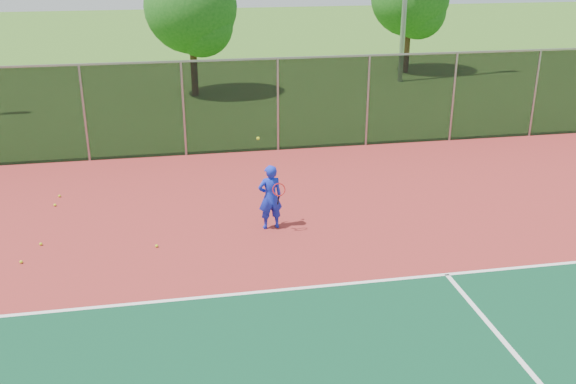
% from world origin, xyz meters
% --- Properties ---
extents(ground, '(120.00, 120.00, 0.00)m').
position_xyz_m(ground, '(0.00, 0.00, 0.00)').
color(ground, '#33601B').
rests_on(ground, ground).
extents(court_apron, '(30.00, 20.00, 0.02)m').
position_xyz_m(court_apron, '(0.00, 2.00, 0.01)').
color(court_apron, maroon).
rests_on(court_apron, ground).
extents(fence_back, '(30.00, 0.06, 3.03)m').
position_xyz_m(fence_back, '(0.00, 12.00, 1.56)').
color(fence_back, black).
rests_on(fence_back, court_apron).
extents(tennis_player, '(0.62, 0.63, 2.25)m').
position_xyz_m(tennis_player, '(-1.21, 5.98, 0.82)').
color(tennis_player, '#1529CB').
rests_on(tennis_player, court_apron).
extents(practice_ball_0, '(0.07, 0.07, 0.07)m').
position_xyz_m(practice_ball_0, '(-6.49, 8.94, 0.06)').
color(practice_ball_0, '#BFD118').
rests_on(practice_ball_0, court_apron).
extents(practice_ball_1, '(0.07, 0.07, 0.07)m').
position_xyz_m(practice_ball_1, '(-6.51, 8.31, 0.06)').
color(practice_ball_1, '#BFD118').
rests_on(practice_ball_1, court_apron).
extents(practice_ball_2, '(0.07, 0.07, 0.07)m').
position_xyz_m(practice_ball_2, '(-6.75, 5.13, 0.06)').
color(practice_ball_2, '#BFD118').
rests_on(practice_ball_2, court_apron).
extents(practice_ball_3, '(0.07, 0.07, 0.07)m').
position_xyz_m(practice_ball_3, '(-3.90, 5.39, 0.06)').
color(practice_ball_3, '#BFD118').
rests_on(practice_ball_3, court_apron).
extents(practice_ball_4, '(0.07, 0.07, 0.07)m').
position_xyz_m(practice_ball_4, '(-6.48, 5.97, 0.06)').
color(practice_ball_4, '#BFD118').
rests_on(practice_ball_4, court_apron).
extents(tree_back_left, '(3.96, 3.96, 5.81)m').
position_xyz_m(tree_back_left, '(-2.18, 20.54, 3.65)').
color(tree_back_left, '#3A2215').
rests_on(tree_back_left, ground).
extents(tree_back_mid, '(3.96, 3.96, 5.81)m').
position_xyz_m(tree_back_mid, '(8.92, 23.94, 3.65)').
color(tree_back_mid, '#3A2215').
rests_on(tree_back_mid, ground).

